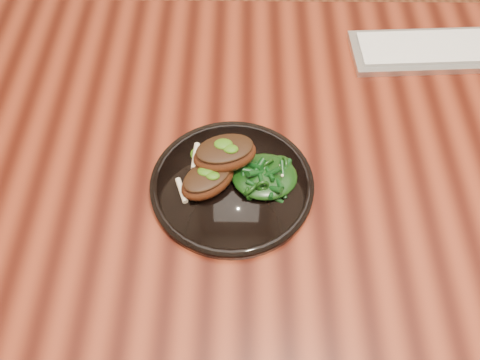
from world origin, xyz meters
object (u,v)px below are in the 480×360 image
Objects in this scene: greens_heap at (265,174)px; keyboard at (454,49)px; desk at (370,177)px; lamb_chop_front at (207,179)px; plate at (232,185)px.

greens_heap reaches higher than keyboard.
greens_heap reaches higher than desk.
desk is at bearing 22.20° from greens_heap.
lamb_chop_front is 0.57m from keyboard.
greens_heap is 0.49m from keyboard.
greens_heap is at bearing 5.19° from plate.
greens_heap is at bearing -157.80° from desk.
desk is 0.24m from greens_heap.
plate is at bearing -142.45° from keyboard.
desk is 15.55× the size of greens_heap.
lamb_chop_front reaches higher than plate.
plate is 0.06m from greens_heap.
greens_heap is 0.26× the size of keyboard.
keyboard is at bearing 53.82° from desk.
lamb_chop_front reaches higher than greens_heap.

